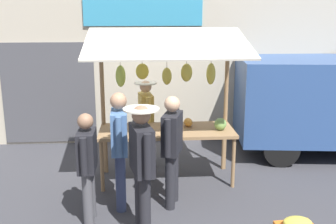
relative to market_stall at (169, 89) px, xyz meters
The scene contains 8 objects.
ground_plane 1.54m from the market_stall, 47.93° to the left, with size 40.00×40.00×0.00m, color #38383D.
street_backdrop 2.16m from the market_stall, 87.71° to the right, with size 9.00×0.30×3.40m.
market_stall is the anchor object (origin of this frame).
vendor_with_sunhat 1.01m from the market_stall, 63.10° to the right, with size 0.40×0.67×1.57m.
shopper_in_striped_shirt 1.87m from the market_stall, 75.21° to the left, with size 0.44×0.70×1.69m.
shopper_in_grey_tee 1.92m from the market_stall, 49.45° to the left, with size 0.22×0.66×1.51m.
shopper_with_shopping_bag 1.35m from the market_stall, 51.62° to the left, with size 0.23×0.72×1.69m.
shopper_with_ponytail 1.13m from the market_stall, 88.66° to the left, with size 0.35×0.67×1.63m.
Camera 1 is at (0.44, 6.38, 2.79)m, focal length 43.44 mm.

